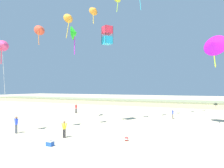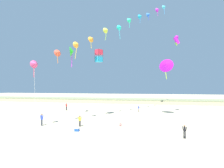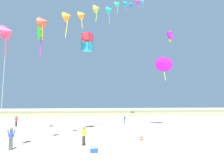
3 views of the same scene
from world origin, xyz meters
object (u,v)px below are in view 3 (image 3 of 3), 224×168
person_near_right (16,120)px  beach_ball (142,138)px  large_kite_outer_drift (170,36)px  large_kite_mid_trail (41,33)px  large_kite_high_solo (164,63)px  person_far_right (11,137)px  beach_cooler (94,150)px  large_kite_low_lead (87,42)px  person_far_left (84,135)px  person_near_left (125,119)px

person_near_right → beach_ball: (15.50, -13.96, -0.81)m
large_kite_outer_drift → beach_ball: large_kite_outer_drift is taller
large_kite_mid_trail → large_kite_outer_drift: (20.71, 5.54, 2.57)m
large_kite_high_solo → person_near_right: bearing=171.2°
person_far_right → beach_cooler: (6.31, -1.90, -0.80)m
large_kite_low_lead → large_kite_outer_drift: size_ratio=1.05×
person_far_right → large_kite_mid_trail: 15.15m
large_kite_low_lead → large_kite_mid_trail: bearing=169.7°
person_far_right → large_kite_low_lead: bearing=54.3°
person_near_right → large_kite_low_lead: (10.37, -7.65, 10.46)m
large_kite_outer_drift → large_kite_high_solo: bearing=-133.9°
large_kite_outer_drift → person_far_left: bearing=-136.6°
person_far_left → beach_cooler: 2.77m
person_far_right → large_kite_low_lead: size_ratio=0.76×
person_far_left → large_kite_outer_drift: 25.48m
person_far_right → large_kite_low_lead: 14.81m
person_near_right → large_kite_outer_drift: large_kite_outer_drift is taller
person_far_left → large_kite_low_lead: bearing=86.3°
person_far_left → person_far_right: 5.66m
beach_cooler → large_kite_high_solo: bearing=50.0°
person_far_left → large_kite_mid_trail: bearing=121.3°
person_far_right → person_far_left: bearing=7.0°
person_near_left → large_kite_low_lead: large_kite_low_lead is taller
large_kite_outer_drift → person_far_right: bearing=-144.1°
person_near_left → person_near_right: 17.24m
person_near_left → person_far_right: person_far_right is taller
person_near_left → large_kite_low_lead: size_ratio=0.64×
person_near_left → person_near_right: person_near_right is taller
person_near_right → large_kite_low_lead: bearing=-36.4°
person_far_left → large_kite_mid_trail: size_ratio=0.38×
large_kite_mid_trail → beach_cooler: (6.11, -11.50, -12.52)m
large_kite_outer_drift → person_near_right: bearing=177.7°
large_kite_mid_trail → beach_ball: (11.06, -7.38, -12.55)m
person_near_left → beach_cooler: 19.85m
person_near_left → large_kite_high_solo: 11.45m
person_far_left → large_kite_outer_drift: large_kite_outer_drift is taller
beach_ball → large_kite_high_solo: bearing=55.2°
person_near_left → large_kite_outer_drift: 16.56m
person_near_left → large_kite_outer_drift: (7.93, -1.64, 14.44)m
large_kite_high_solo → beach_cooler: (-12.20, -14.55, -9.79)m
large_kite_low_lead → beach_cooler: 15.33m
large_kite_high_solo → beach_ball: large_kite_high_solo is taller
person_near_left → large_kite_low_lead: 15.08m
person_near_left → person_far_right: 21.22m
person_far_left → beach_cooler: (0.68, -2.59, -0.71)m
large_kite_mid_trail → large_kite_outer_drift: size_ratio=1.92×
person_near_left → large_kite_high_solo: (5.52, -4.14, 9.14)m
large_kite_low_lead → large_kite_high_solo: large_kite_low_lead is taller
person_far_right → large_kite_mid_trail: size_ratio=0.42×
person_far_right → beach_cooler: 6.63m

